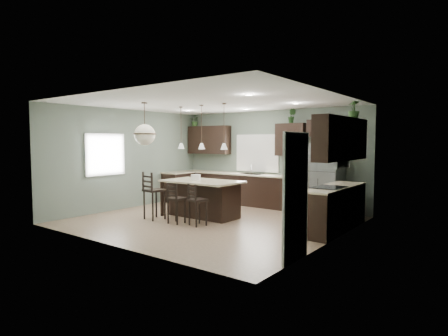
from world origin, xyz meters
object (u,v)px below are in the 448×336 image
at_px(bar_stool_left, 154,196).
at_px(serving_dish, 196,177).
at_px(bar_stool_right, 198,205).
at_px(kitchen_island, 202,199).
at_px(plant_back_left, 195,121).
at_px(refrigerator, 324,179).
at_px(bar_stool_center, 176,203).

bearing_deg(bar_stool_left, serving_dish, 66.12).
height_order(bar_stool_left, bar_stool_right, bar_stool_left).
bearing_deg(kitchen_island, plant_back_left, 134.58).
relative_size(refrigerator, serving_dish, 7.71).
xyz_separation_m(refrigerator, plant_back_left, (-4.57, 0.19, 1.66)).
bearing_deg(serving_dish, bar_stool_left, -121.15).
xyz_separation_m(refrigerator, serving_dish, (-2.50, -2.15, 0.07)).
bearing_deg(bar_stool_right, kitchen_island, 138.86).
height_order(kitchen_island, bar_stool_center, bar_stool_center).
bearing_deg(bar_stool_right, refrigerator, 73.15).
bearing_deg(plant_back_left, serving_dish, -48.52).
xyz_separation_m(serving_dish, bar_stool_center, (0.20, -0.91, -0.52)).
relative_size(bar_stool_center, bar_stool_right, 0.99).
bearing_deg(plant_back_left, refrigerator, -2.44).
distance_m(serving_dish, bar_stool_right, 1.21).
relative_size(serving_dish, bar_stool_left, 0.21).
bearing_deg(bar_stool_left, refrigerator, 52.27).
xyz_separation_m(bar_stool_center, plant_back_left, (-2.27, 3.25, 2.11)).
relative_size(serving_dish, bar_stool_right, 0.25).
bearing_deg(kitchen_island, refrigerator, 43.51).
xyz_separation_m(refrigerator, bar_stool_right, (-1.75, -2.94, -0.45)).
xyz_separation_m(kitchen_island, plant_back_left, (-2.27, 2.34, 2.13)).
bearing_deg(plant_back_left, bar_stool_center, -55.04).
distance_m(refrigerator, bar_stool_right, 3.45).
xyz_separation_m(serving_dish, plant_back_left, (-2.07, 2.34, 1.59)).
relative_size(kitchen_island, bar_stool_center, 2.07).
distance_m(bar_stool_center, bar_stool_right, 0.56).
height_order(kitchen_island, bar_stool_left, bar_stool_left).
xyz_separation_m(kitchen_island, bar_stool_center, (0.00, -0.91, 0.01)).
height_order(bar_stool_left, bar_stool_center, bar_stool_left).
relative_size(serving_dish, bar_stool_center, 0.25).
bearing_deg(bar_stool_center, serving_dish, 99.40).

